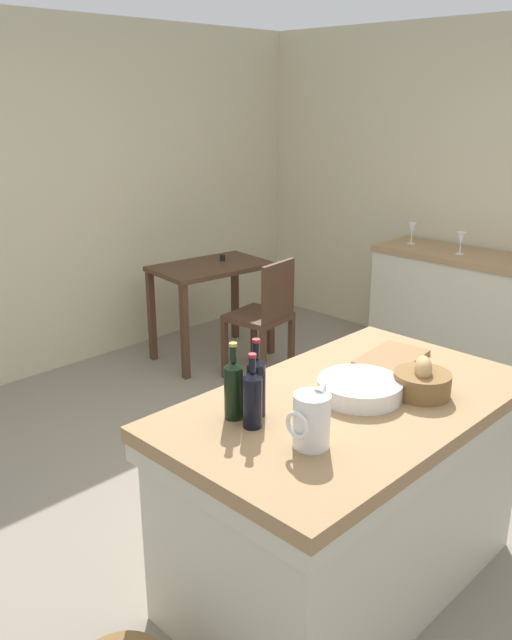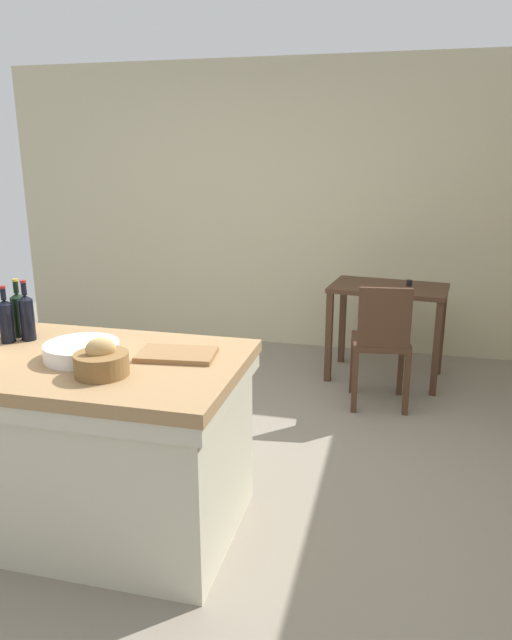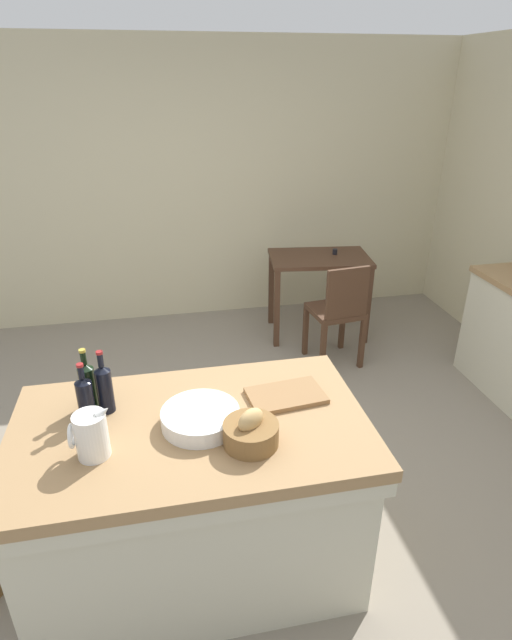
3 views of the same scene
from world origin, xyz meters
TOP-DOWN VIEW (x-y plane):
  - ground_plane at (0.00, 0.00)m, footprint 6.76×6.76m
  - wall_back at (0.00, 2.60)m, footprint 5.32×0.12m
  - island_table at (-0.33, -0.53)m, footprint 1.57×0.92m
  - writing_desk at (1.04, 1.86)m, footprint 0.96×0.67m
  - wooden_chair at (1.02, 1.25)m, footprint 0.45×0.45m
  - wash_bowl at (-0.29, -0.54)m, footprint 0.34×0.34m
  - bread_basket at (-0.10, -0.71)m, footprint 0.23×0.23m
  - cutting_board at (0.13, -0.42)m, footprint 0.38×0.26m
  - wine_bottle_dark at (-0.70, -0.35)m, footprint 0.07×0.07m
  - wine_bottle_amber at (-0.77, -0.31)m, footprint 0.07×0.07m
  - wine_bottle_green at (-0.77, -0.41)m, footprint 0.07×0.07m

SIDE VIEW (x-z plane):
  - ground_plane at x=0.00m, z-range 0.00..0.00m
  - island_table at x=-0.33m, z-range 0.03..0.92m
  - wooden_chair at x=1.02m, z-range 0.04..0.96m
  - writing_desk at x=1.04m, z-range 0.23..1.06m
  - cutting_board at x=0.13m, z-range 0.88..0.91m
  - wash_bowl at x=-0.29m, z-range 0.88..0.96m
  - bread_basket at x=-0.10m, z-range 0.86..1.03m
  - wine_bottle_green at x=-0.77m, z-range 0.86..1.14m
  - wine_bottle_amber at x=-0.77m, z-range 0.85..1.16m
  - wine_bottle_dark at x=-0.70m, z-range 0.85..1.16m
  - wall_back at x=0.00m, z-range 0.00..2.60m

